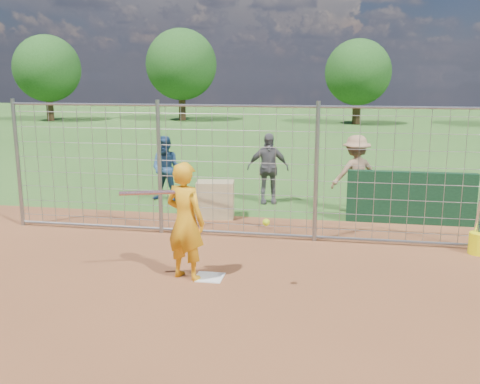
% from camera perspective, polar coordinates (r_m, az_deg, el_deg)
% --- Properties ---
extents(ground, '(100.00, 100.00, 0.00)m').
position_cam_1_polar(ground, '(8.49, -3.00, -8.66)').
color(ground, '#2D591E').
rests_on(ground, ground).
extents(infield_dirt, '(18.00, 18.00, 0.00)m').
position_cam_1_polar(infield_dirt, '(5.90, -10.09, -18.76)').
color(infield_dirt, brown).
rests_on(infield_dirt, ground).
extents(home_plate, '(0.43, 0.43, 0.02)m').
position_cam_1_polar(home_plate, '(8.31, -3.32, -9.08)').
color(home_plate, silver).
rests_on(home_plate, ground).
extents(dugout_wall, '(2.60, 0.20, 1.10)m').
position_cam_1_polar(dugout_wall, '(11.69, 17.70, -0.60)').
color(dugout_wall, '#11381E').
rests_on(dugout_wall, ground).
extents(batter, '(0.77, 0.64, 1.80)m').
position_cam_1_polar(batter, '(8.05, -5.85, -3.13)').
color(batter, orange).
rests_on(batter, ground).
extents(bystander_a, '(0.80, 0.64, 1.61)m').
position_cam_1_polar(bystander_a, '(13.31, -7.86, 2.49)').
color(bystander_a, navy).
rests_on(bystander_a, ground).
extents(bystander_b, '(1.07, 0.62, 1.71)m').
position_cam_1_polar(bystander_b, '(12.93, 2.99, 2.54)').
color(bystander_b, '#525156').
rests_on(bystander_b, ground).
extents(bystander_c, '(1.30, 1.06, 1.75)m').
position_cam_1_polar(bystander_c, '(12.35, 12.23, 1.91)').
color(bystander_c, '#9B7454').
rests_on(bystander_c, ground).
extents(equipment_bin, '(0.87, 0.66, 0.80)m').
position_cam_1_polar(equipment_bin, '(11.66, -2.64, -0.80)').
color(equipment_bin, tan).
rests_on(equipment_bin, ground).
extents(equipment_in_play, '(2.22, 0.34, 0.41)m').
position_cam_1_polar(equipment_in_play, '(7.78, -6.80, -0.81)').
color(equipment_in_play, silver).
rests_on(equipment_in_play, ground).
extents(bucket_with_bats, '(0.34, 0.40, 0.97)m').
position_cam_1_polar(bucket_with_bats, '(10.18, 24.13, -4.72)').
color(bucket_with_bats, '#FFF90D').
rests_on(bucket_with_bats, ground).
extents(backstop_fence, '(9.08, 0.08, 2.60)m').
position_cam_1_polar(backstop_fence, '(10.05, -0.45, 2.10)').
color(backstop_fence, gray).
rests_on(backstop_fence, ground).
extents(tree_line, '(44.66, 6.72, 6.48)m').
position_cam_1_polar(tree_line, '(35.88, 12.71, 13.01)').
color(tree_line, '#3F2B19').
rests_on(tree_line, ground).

